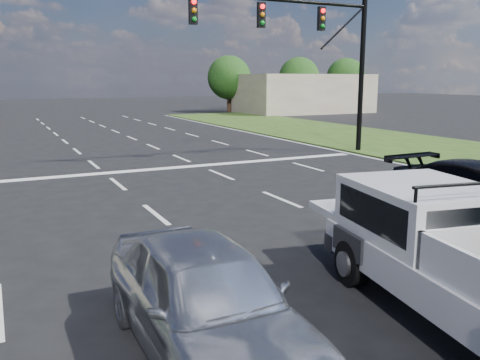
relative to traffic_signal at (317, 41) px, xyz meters
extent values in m
plane|color=black|center=(-7.20, -10.50, -4.73)|extent=(160.00, 160.00, 0.00)
cube|color=silver|center=(-8.95, -4.50, -4.72)|extent=(0.12, 60.00, 0.01)
cube|color=silver|center=(-5.45, -4.50, -4.72)|extent=(0.12, 60.00, 0.01)
cube|color=silver|center=(-1.95, -4.50, -4.72)|extent=(0.12, 60.00, 0.01)
cube|color=silver|center=(1.60, -4.50, -4.72)|extent=(0.15, 60.00, 0.01)
cube|color=silver|center=(-7.20, -0.50, -4.72)|extent=(17.00, 0.45, 0.01)
cylinder|color=black|center=(2.40, 0.00, -1.23)|extent=(0.22, 0.22, 7.00)
cylinder|color=black|center=(-2.10, 0.00, 1.47)|extent=(9.00, 0.14, 0.14)
cube|color=black|center=(0.20, 0.00, 0.87)|extent=(0.30, 0.18, 0.95)
sphere|color=red|center=(0.20, -0.11, 1.17)|extent=(0.18, 0.18, 0.18)
cube|color=black|center=(-2.60, 0.00, 0.87)|extent=(0.30, 0.18, 0.95)
sphere|color=red|center=(-2.60, -0.11, 1.17)|extent=(0.18, 0.18, 0.18)
cube|color=black|center=(-5.40, 0.00, 0.87)|extent=(0.30, 0.18, 0.95)
sphere|color=red|center=(-5.40, -0.11, 1.17)|extent=(0.18, 0.18, 0.18)
cube|color=#BFB392|center=(14.80, 23.50, -2.93)|extent=(12.00, 7.00, 3.60)
cylinder|color=#332114|center=(8.80, 27.50, -3.65)|extent=(0.44, 0.44, 2.16)
sphere|color=#10360E|center=(8.80, 27.50, -1.43)|extent=(4.20, 4.20, 4.20)
cylinder|color=#332114|center=(16.80, 27.50, -3.65)|extent=(0.44, 0.44, 2.16)
sphere|color=#10360E|center=(16.80, 27.50, -1.43)|extent=(4.20, 4.20, 4.20)
cylinder|color=#332114|center=(22.80, 27.50, -3.65)|extent=(0.44, 0.44, 2.16)
sphere|color=#10360E|center=(22.80, 27.50, -1.43)|extent=(4.20, 4.20, 4.20)
cylinder|color=black|center=(-7.40, -11.95, -4.37)|extent=(0.39, 0.75, 0.72)
cylinder|color=black|center=(-5.78, -12.24, -4.37)|extent=(0.39, 0.75, 0.72)
cube|color=silver|center=(-6.89, -13.77, -4.10)|extent=(2.66, 5.26, 0.49)
cube|color=silver|center=(-6.68, -12.61, -3.45)|extent=(2.10, 2.45, 0.81)
cube|color=black|center=(-6.87, -13.67, -3.42)|extent=(1.45, 0.29, 0.59)
cylinder|color=black|center=(-6.85, -13.54, -2.85)|extent=(1.69, 0.35, 0.05)
imported|color=silver|center=(-10.24, -12.85, -4.03)|extent=(1.67, 4.10, 1.39)
camera|label=1|loc=(-12.31, -17.95, -1.52)|focal=38.00mm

